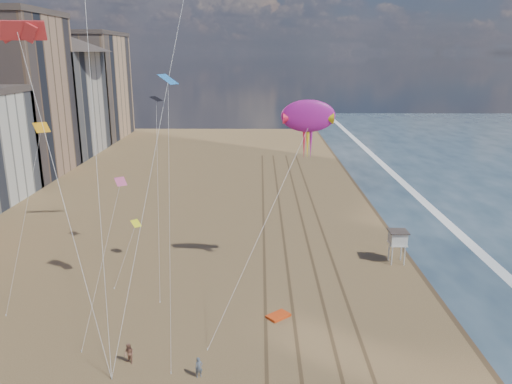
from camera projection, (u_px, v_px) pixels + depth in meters
wet_sand at (428, 236)px, 61.31m from camera, size 260.00×260.00×0.00m
foam at (462, 236)px, 61.28m from camera, size 260.00×260.00×0.00m
tracks at (301, 270)px, 51.80m from camera, size 7.68×120.00×0.01m
lifeguard_stand at (398, 238)px, 52.84m from camera, size 2.00×2.00×3.61m
grounded_kite at (278, 316)px, 42.49m from camera, size 2.24×2.16×0.22m
show_kite at (308, 116)px, 45.82m from camera, size 6.58×7.00×21.55m
kite_flyer_a at (199, 367)px, 34.46m from camera, size 0.64×0.54×1.49m
kite_flyer_b at (129, 354)px, 35.97m from camera, size 0.96×0.93×1.56m
small_kites at (95, 149)px, 43.51m from camera, size 15.33×20.52×16.44m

